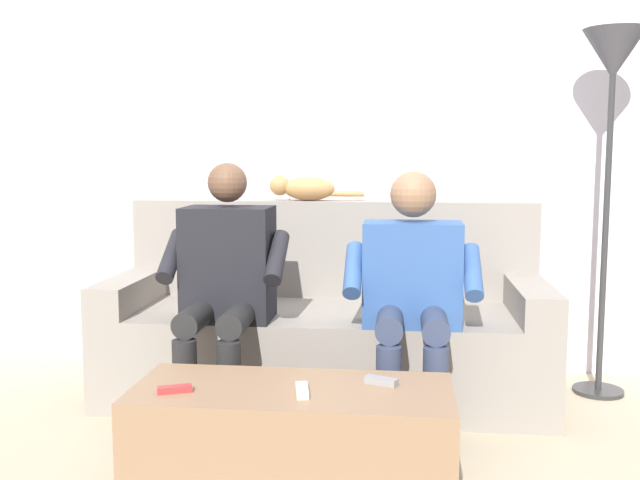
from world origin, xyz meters
name	(u,v)px	position (x,y,z in m)	size (l,w,h in m)	color
ground_plane	(307,452)	(0.00, 0.60, 0.00)	(8.00, 8.00, 0.00)	tan
back_wall	(336,130)	(0.00, -0.62, 1.29)	(4.69, 0.06, 2.58)	silver
couch	(327,330)	(0.00, -0.14, 0.31)	(2.07, 0.81, 0.92)	gray
coffee_table	(293,442)	(0.00, 0.97, 0.19)	(1.08, 0.46, 0.38)	#8C6B4C
person_left_seated	(412,284)	(-0.40, 0.27, 0.62)	(0.57, 0.54, 1.09)	#335693
person_right_seated	(225,276)	(0.40, 0.26, 0.63)	(0.54, 0.57, 1.13)	black
cat_on_backrest	(304,188)	(0.15, -0.41, 0.99)	(0.49, 0.14, 0.14)	#B7844C
remote_white	(302,390)	(-0.04, 1.03, 0.39)	(0.14, 0.04, 0.02)	white
remote_gray	(381,381)	(-0.30, 0.91, 0.40)	(0.11, 0.04, 0.02)	gray
remote_red	(175,389)	(0.38, 1.06, 0.39)	(0.11, 0.04, 0.02)	#B73333
floor_lamp	(612,85)	(-1.33, -0.27, 1.48)	(0.29, 0.29, 1.74)	#2D2D2D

